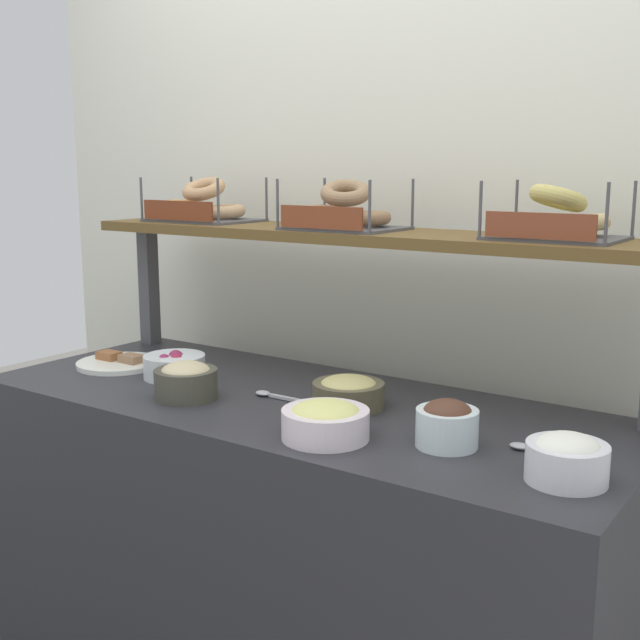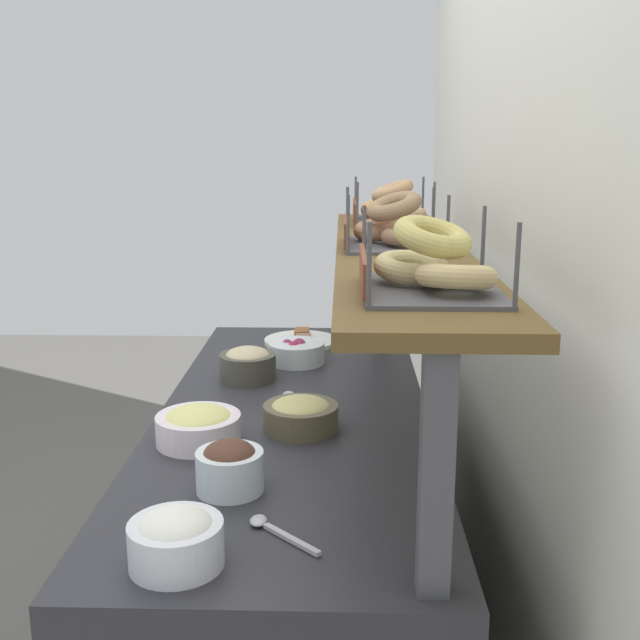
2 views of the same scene
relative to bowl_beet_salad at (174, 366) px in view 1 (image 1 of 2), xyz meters
name	(u,v)px [view 1 (image 1 of 2)]	position (x,y,z in m)	size (l,w,h in m)	color
back_wall	(401,250)	(0.42, 0.57, 0.31)	(2.98, 0.06, 2.40)	white
deli_counter	(297,549)	(0.42, 0.02, -0.46)	(1.78, 0.70, 0.85)	#2D2D33
shelf_riser_left	(149,286)	(-0.40, 0.29, 0.16)	(0.05, 0.05, 0.40)	#4C4C51
upper_shelf	(352,235)	(0.42, 0.29, 0.38)	(1.74, 0.32, 0.03)	brown
bowl_beet_salad	(174,366)	(0.00, 0.00, 0.00)	(0.18, 0.18, 0.08)	white
bowl_tuna_salad	(186,380)	(0.18, -0.13, 0.01)	(0.17, 0.17, 0.10)	#464639
bowl_hummus	(348,392)	(0.57, 0.05, 0.00)	(0.18, 0.18, 0.08)	brown
bowl_chocolate_spread	(447,423)	(0.91, -0.08, 0.02)	(0.14, 0.14, 0.11)	white
bowl_cream_cheese	(567,458)	(1.19, -0.13, 0.01)	(0.16, 0.16, 0.10)	white
bowl_egg_salad	(325,421)	(0.66, -0.19, 0.01)	(0.20, 0.20, 0.09)	white
serving_plate_white	(119,363)	(-0.24, 0.00, -0.03)	(0.26, 0.26, 0.04)	white
serving_spoon_near_plate	(275,396)	(0.37, 0.00, -0.03)	(0.18, 0.03, 0.01)	#B7B7BC
serving_spoon_by_edge	(537,445)	(1.08, 0.02, -0.03)	(0.14, 0.14, 0.01)	#B7B7BC
bagel_basket_sesame	(203,207)	(-0.15, 0.30, 0.44)	(0.34, 0.26, 0.15)	#4C4C51
bagel_basket_everything	(344,213)	(0.41, 0.27, 0.44)	(0.31, 0.25, 0.14)	#4C4C51
bagel_basket_plain	(556,220)	(1.00, 0.30, 0.44)	(0.31, 0.25, 0.14)	#4C4C51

